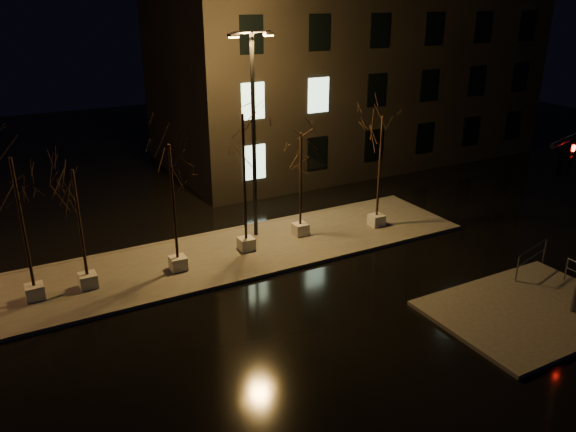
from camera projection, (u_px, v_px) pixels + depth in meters
ground at (299, 320)px, 19.64m from camera, size 90.00×90.00×0.00m
median at (231, 254)px, 24.52m from camera, size 22.00×5.00×0.15m
sidewalk_corner at (529, 310)px, 20.10m from camera, size 7.00×5.00×0.15m
building at (348, 46)px, 37.89m from camera, size 25.00×12.00×15.00m
tree_0 at (16, 191)px, 19.21m from camera, size 1.80×1.80×5.53m
tree_1 at (76, 197)px, 20.23m from camera, size 1.80×1.80×4.82m
tree_2 at (171, 174)px, 21.50m from camera, size 1.80×1.80×5.37m
tree_3 at (243, 146)px, 23.07m from camera, size 1.80×1.80×6.18m
tree_4 at (301, 156)px, 24.97m from camera, size 1.80×1.80×4.98m
tree_5 at (381, 141)px, 25.89m from camera, size 1.80×1.80×5.52m
streetlight_main at (253, 124)px, 24.42m from camera, size 2.27×0.72×9.11m
guard_rail_a at (532, 256)px, 22.53m from camera, size 2.41×0.66×1.07m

